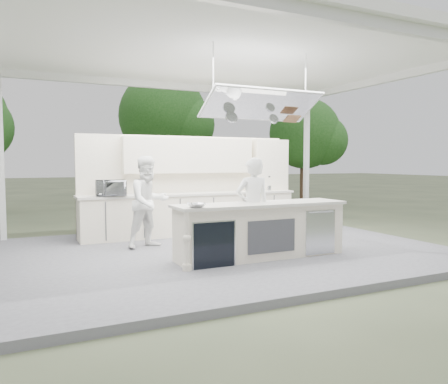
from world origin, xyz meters
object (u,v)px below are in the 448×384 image
back_counter (192,213)px  sous_chef (149,202)px  demo_island (260,230)px  head_chef (253,207)px

back_counter → sous_chef: (-1.32, -1.11, 0.41)m
demo_island → head_chef: head_chef is taller
head_chef → sous_chef: 2.09m
demo_island → sous_chef: bearing=131.3°
head_chef → sous_chef: sous_chef is taller
demo_island → back_counter: 2.82m
sous_chef → demo_island: bearing=-65.3°
back_counter → head_chef: 2.63m
demo_island → back_counter: bearing=93.6°
demo_island → head_chef: size_ratio=1.79×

